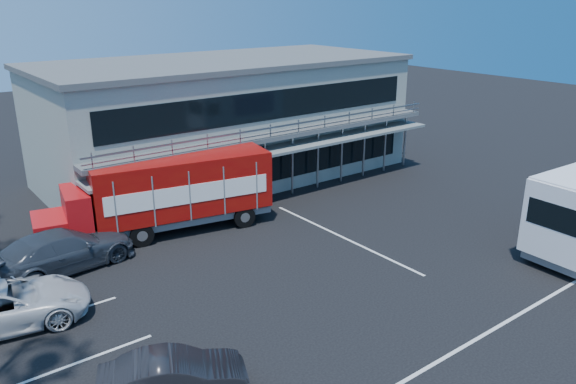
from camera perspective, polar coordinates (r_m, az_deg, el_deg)
ground at (r=23.74m, az=6.86°, el=-8.05°), size 120.00×120.00×0.00m
building at (r=35.59m, az=-6.30°, el=7.46°), size 22.40×12.00×7.30m
red_truck at (r=27.36m, az=-12.25°, el=-0.01°), size 11.22×4.49×3.68m
parked_car_b at (r=16.94m, az=-11.55°, el=-17.94°), size 4.41×2.97×1.37m
parked_car_c at (r=21.92m, az=-27.01°, el=-10.29°), size 6.07×3.53×1.59m
parked_car_d at (r=25.24m, az=-21.86°, el=-5.51°), size 6.16×3.15×1.71m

